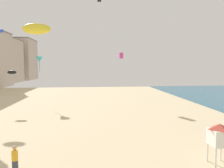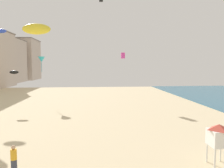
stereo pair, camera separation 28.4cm
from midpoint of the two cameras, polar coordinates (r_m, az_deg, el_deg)
The scene contains 9 objects.
boardwalk_hotel_distant at distance 86.86m, azimuth -27.15°, elevation 5.62°, with size 11.95×17.69×16.11m.
boardwalk_hotel_furthest at distance 104.15m, azimuth -23.28°, elevation 6.06°, with size 14.44×15.46×17.99m.
kite_flyer at distance 13.77m, azimuth -24.33°, elevation -17.57°, with size 0.34×0.34×1.64m.
lifeguard_stand at distance 14.88m, azimuth 27.25°, elevation -12.23°, with size 1.10×1.10×2.55m.
kite_yellow_parafoil at distance 16.89m, azimuth -19.16°, elevation 13.78°, with size 2.04×0.57×0.79m.
kite_blue_parafoil at distance 39.26m, azimuth -27.49°, elevation 12.51°, with size 1.71×0.47×0.66m.
kite_magenta_box at distance 36.37m, azimuth 3.17°, elevation 7.64°, with size 0.62×0.62×0.97m.
kite_cyan_delta at distance 38.27m, azimuth -18.22°, elevation 6.29°, with size 1.15×1.15×2.61m.
kite_black_parafoil at distance 34.47m, azimuth -24.62°, elevation 2.89°, with size 1.33×0.37×0.52m.
Camera 2 is at (4.46, -1.52, 6.07)m, focal length 34.03 mm.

